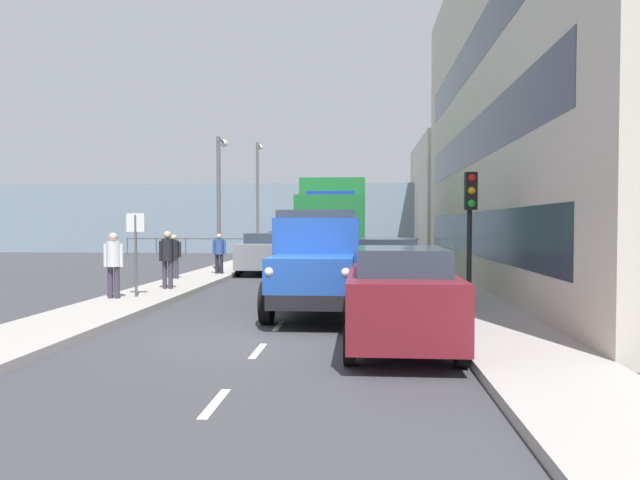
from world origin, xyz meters
TOP-DOWN VIEW (x-y plane):
  - ground_plane at (0.00, -9.05)m, footprint 80.00×80.00m
  - sidewalk_left at (-4.32, -9.05)m, footprint 2.02×35.12m
  - sidewalk_right at (4.32, -9.05)m, footprint 2.02×35.12m
  - road_centreline_markings at (0.00, -7.93)m, footprint 0.12×30.00m
  - building_terrace at (-9.79, -8.77)m, footprint 8.94×21.77m
  - building_far_block at (-9.80, -26.72)m, footprint 8.93×11.17m
  - sea_horizon at (0.00, -29.61)m, footprint 80.00×0.80m
  - seawall_railing at (-0.00, -26.01)m, footprint 28.08×0.08m
  - truck_vintage_blue at (-0.68, -2.63)m, footprint 2.17×5.64m
  - lorry_cargo_green at (-0.57, -12.68)m, footprint 2.58×8.20m
  - car_maroon_kerbside_near at (-2.36, 0.79)m, footprint 1.82×4.01m
  - car_black_kerbside_1 at (-2.36, -5.07)m, footprint 1.90×3.91m
  - car_grey_oppositeside_0 at (2.36, -13.20)m, footprint 1.91×4.48m
  - car_white_oppositeside_1 at (2.36, -18.94)m, footprint 1.84×4.12m
  - pedestrian_in_dark_coat at (4.81, -3.91)m, footprint 0.53×0.34m
  - pedestrian_with_bag at (4.15, -6.14)m, footprint 0.53×0.34m
  - pedestrian_couple_b at (5.00, -9.21)m, footprint 0.53×0.34m
  - pedestrian_by_lamp at (3.91, -11.33)m, footprint 0.53×0.34m
  - traffic_light_near at (-4.31, -3.33)m, footprint 0.28×0.41m
  - lamp_post_promenade at (4.14, -12.37)m, footprint 0.32×1.14m
  - lamp_post_far at (4.40, -22.22)m, footprint 0.32×1.14m
  - street_sign at (4.36, -4.28)m, footprint 0.50×0.07m

SIDE VIEW (x-z plane):
  - ground_plane at x=0.00m, z-range 0.00..0.00m
  - road_centreline_markings at x=0.00m, z-range 0.00..0.01m
  - sidewalk_left at x=-4.32m, z-range 0.00..0.15m
  - sidewalk_right at x=4.32m, z-range 0.00..0.15m
  - car_maroon_kerbside_near at x=-2.36m, z-range 0.03..1.75m
  - car_black_kerbside_1 at x=-2.36m, z-range 0.03..1.75m
  - car_white_oppositeside_1 at x=2.36m, z-range 0.04..1.76m
  - car_grey_oppositeside_0 at x=2.36m, z-range 0.04..1.76m
  - seawall_railing at x=0.00m, z-range 0.32..1.52m
  - pedestrian_by_lamp at x=3.91m, z-range 0.28..1.86m
  - pedestrian_couple_b at x=5.00m, z-range 0.28..1.86m
  - pedestrian_in_dark_coat at x=4.81m, z-range 0.31..2.04m
  - truck_vintage_blue at x=-0.68m, z-range -0.04..2.39m
  - pedestrian_with_bag at x=4.15m, z-range 0.31..2.05m
  - street_sign at x=4.36m, z-range 0.56..2.81m
  - lorry_cargo_green at x=-0.57m, z-range 0.14..4.01m
  - traffic_light_near at x=-4.31m, z-range 0.87..4.07m
  - sea_horizon at x=0.00m, z-range 0.00..5.00m
  - lamp_post_promenade at x=4.14m, z-range 0.74..6.28m
  - building_far_block at x=-9.80m, z-range 0.00..7.43m
  - lamp_post_far at x=4.40m, z-range 0.77..7.49m
  - building_terrace at x=-9.79m, z-range 0.00..12.18m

